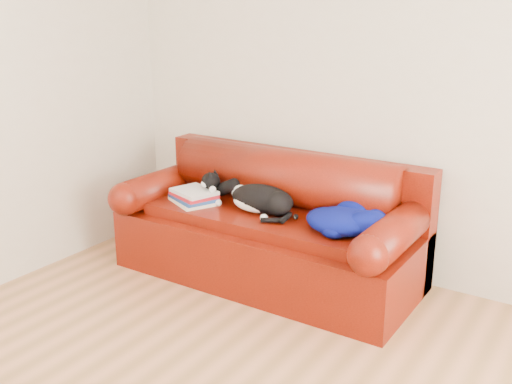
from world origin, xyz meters
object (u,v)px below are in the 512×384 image
Objects in this scene: book_stack at (194,196)px; cat at (260,200)px; sofa_base at (267,246)px; blanket at (346,220)px.

book_stack is 0.53m from cat.
blanket is (0.62, -0.06, 0.34)m from sofa_base.
blanket is (0.64, -0.00, -0.02)m from cat.
sofa_base is 3.24× the size of cat.
cat reaches higher than sofa_base.
book_stack is at bearing -175.96° from blanket.
book_stack is at bearing -165.54° from sofa_base.
blanket is (1.16, 0.08, 0.02)m from book_stack.
cat is 0.64m from blanket.
blanket is at bearing 13.62° from cat.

